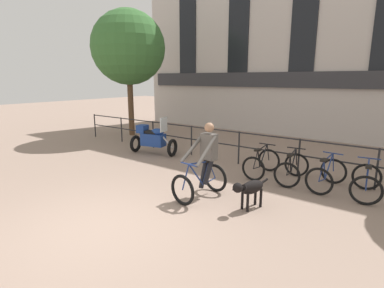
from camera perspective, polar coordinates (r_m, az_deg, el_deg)
The scene contains 11 objects.
ground_plane at distance 5.93m, azimuth -16.90°, elevation -14.90°, with size 60.00×60.00×0.00m, color gray.
canal_railing at distance 9.49m, azimuth 8.94°, elevation 0.34°, with size 15.05×0.05×1.05m.
building_facade at distance 14.85m, azimuth 21.02°, elevation 20.93°, with size 18.00×0.72×10.18m.
cyclist_with_bike at distance 6.79m, azimuth 2.28°, elevation -3.90°, with size 0.81×1.24×1.70m.
dog at distance 6.34m, azimuth 10.89°, elevation -8.28°, with size 0.43×1.01×0.64m.
parked_motorcycle at distance 10.75m, azimuth -7.47°, elevation 1.00°, with size 1.76×0.94×1.35m.
parked_bicycle_near_lamp at distance 8.55m, azimuth 13.08°, elevation -3.60°, with size 0.67×1.12×0.86m.
parked_bicycle_mid_left at distance 8.26m, azimuth 18.49°, elevation -4.49°, with size 0.77×1.17×0.86m.
parked_bicycle_mid_right at distance 8.05m, azimuth 24.24°, elevation -5.40°, with size 0.75×1.16×0.86m.
parked_bicycle_far_end at distance 7.92m, azimuth 30.27°, elevation -6.29°, with size 0.78×1.18×0.86m.
tree_canalside_left at distance 14.52m, azimuth -12.04°, elevation 17.48°, with size 3.34×3.34×5.70m.
Camera 1 is at (4.37, -3.00, 2.67)m, focal length 28.00 mm.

